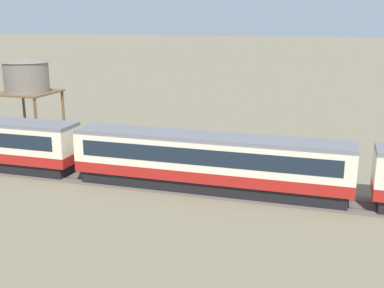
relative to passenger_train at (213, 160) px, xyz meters
name	(u,v)px	position (x,y,z in m)	size (l,w,h in m)	color
passenger_train	(213,160)	(0.00, 0.00, 0.00)	(104.11, 3.04, 4.03)	#AD1E19
railway_track	(150,183)	(-4.84, 0.00, -2.23)	(163.74, 3.60, 0.04)	#665B51
water_tower	(26,76)	(-21.54, 9.15, 4.16)	(5.29, 5.29, 8.29)	brown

